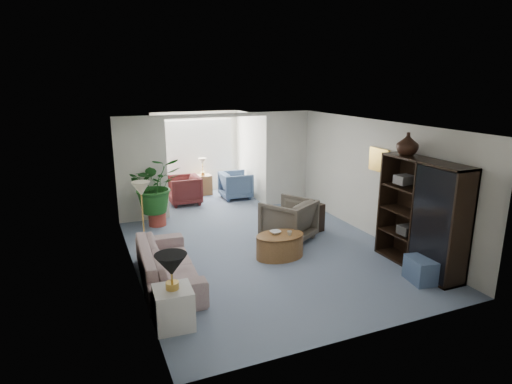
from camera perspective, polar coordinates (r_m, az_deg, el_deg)
name	(u,v)px	position (r m, az deg, el deg)	size (l,w,h in m)	color
floor	(268,253)	(8.43, 1.60, -8.22)	(6.00, 6.00, 0.00)	gray
sunroom_floor	(208,200)	(12.07, -6.47, -1.12)	(2.60, 2.60, 0.00)	gray
back_pier_left	(142,170)	(10.35, -15.05, 2.90)	(1.20, 0.12, 2.50)	white
back_pier_right	(287,158)	(11.47, 4.10, 4.51)	(1.20, 0.12, 2.50)	white
back_header	(218,115)	(10.59, -5.13, 10.18)	(2.60, 0.12, 0.10)	white
window_pane	(196,146)	(12.79, -8.04, 6.16)	(2.20, 0.02, 1.50)	white
window_blinds	(196,146)	(12.76, -8.01, 6.14)	(2.20, 0.02, 1.50)	white
framed_picture	(380,160)	(9.12, 16.20, 4.15)	(0.04, 0.50, 0.40)	beige
sofa	(168,264)	(7.34, -11.71, -9.43)	(2.23, 0.87, 0.65)	#B9AB9C
end_table	(174,308)	(6.14, -10.97, -14.94)	(0.51, 0.51, 0.56)	silver
table_lamp	(171,265)	(5.85, -11.28, -9.55)	(0.44, 0.44, 0.30)	black
floor_lamp	(141,189)	(8.54, -15.14, 0.41)	(0.36, 0.36, 0.28)	beige
coffee_table	(280,246)	(8.20, 3.21, -7.20)	(0.95, 0.95, 0.45)	#956436
coffee_bowl	(275,232)	(8.18, 2.61, -5.39)	(0.20, 0.20, 0.05)	white
coffee_cup	(290,233)	(8.09, 4.51, -5.52)	(0.09, 0.09, 0.09)	beige
wingback_chair	(288,220)	(9.01, 4.35, -3.74)	(0.94, 0.96, 0.88)	#5D5649
side_table_dark	(310,217)	(9.62, 7.24, -3.39)	(0.52, 0.42, 0.62)	black
entertainment_cabinet	(421,215)	(8.05, 21.25, -2.90)	(0.47, 1.78, 1.98)	black
cabinet_urn	(408,144)	(8.15, 19.62, 6.09)	(0.39, 0.39, 0.41)	black
ottoman	(425,270)	(7.81, 21.64, -9.62)	(0.52, 0.52, 0.41)	slate
plant_pot	(157,219)	(10.20, -13.05, -3.48)	(0.40, 0.40, 0.32)	#A73C30
house_plant	(155,185)	(9.98, -13.32, 0.92)	(1.17, 1.01, 1.30)	#1F5A1E
sunroom_chair_blue	(236,185)	(12.15, -2.71, 0.93)	(0.81, 0.84, 0.76)	slate
sunroom_chair_maroon	(184,190)	(11.74, -9.60, 0.27)	(0.83, 0.85, 0.78)	maroon
sunroom_table	(203,185)	(12.65, -7.08, 0.95)	(0.47, 0.37, 0.58)	#956436
shelf_clutter	(418,203)	(7.99, 20.90, -1.40)	(0.30, 1.04, 1.06)	#2D2823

